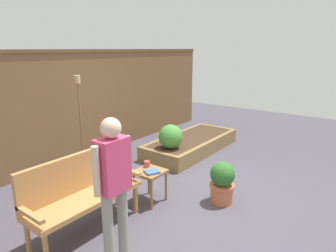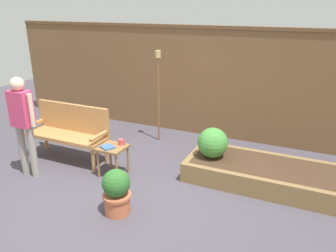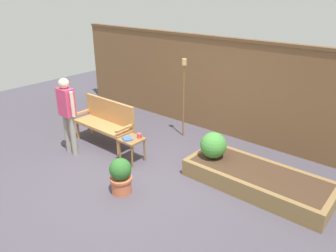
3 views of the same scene
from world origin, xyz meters
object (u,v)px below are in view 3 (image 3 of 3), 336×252
Objects in this scene: person_by_bench at (67,110)px; tiki_torch at (184,85)px; side_table at (132,143)px; book_on_table at (127,139)px; garden_bench at (106,119)px; potted_boxwood at (121,175)px; cup_on_table at (139,136)px; shrub_near_bench at (213,145)px.

tiki_torch is at bearing 60.29° from person_by_bench.
book_on_table is at bearing -117.65° from side_table.
person_by_bench is at bearing -102.05° from garden_bench.
book_on_table is at bearing 22.54° from person_by_bench.
potted_boxwood is at bearing -76.35° from tiki_torch.
garden_bench is 7.52× the size of book_on_table.
tiki_torch is (0.02, 1.57, 0.79)m from side_table.
side_table is 0.20m from cup_on_table.
person_by_bench is (-1.79, 0.30, 0.62)m from potted_boxwood.
cup_on_table is at bearing 55.34° from side_table.
side_table is at bearing 88.39° from book_on_table.
tiki_torch is (-1.36, 0.91, 0.66)m from shrub_near_bench.
book_on_table is 1.31m from person_by_bench.
person_by_bench reaches higher than book_on_table.
cup_on_table is (0.08, 0.12, 0.13)m from side_table.
cup_on_table is at bearing 83.89° from book_on_table.
garden_bench is at bearing -169.99° from shrub_near_bench.
potted_boxwood is at bearing -9.44° from person_by_bench.
shrub_near_bench is at bearing 62.62° from potted_boxwood.
potted_boxwood is (0.65, -0.77, -0.18)m from book_on_table.
book_on_table is 1.78m from tiki_torch.
person_by_bench reaches higher than side_table.
potted_boxwood is at bearing -33.61° from garden_bench.
side_table is 1.76m from tiki_torch.
garden_bench is 3.08× the size of shrub_near_bench.
potted_boxwood reaches higher than book_on_table.
shrub_near_bench is at bearing 25.14° from person_by_bench.
book_on_table is 1.02m from potted_boxwood.
tiki_torch is (1.04, 1.33, 0.65)m from garden_bench.
shrub_near_bench is at bearing -33.63° from tiki_torch.
shrub_near_bench is (1.43, 0.73, 0.04)m from book_on_table.
person_by_bench reaches higher than potted_boxwood.
garden_bench is 2.35× the size of potted_boxwood.
cup_on_table is at bearing 118.51° from potted_boxwood.
shrub_near_bench reaches higher than potted_boxwood.
garden_bench is 0.83× the size of tiki_torch.
potted_boxwood is 1.31× the size of shrub_near_bench.
garden_bench is 1.02m from book_on_table.
potted_boxwood reaches higher than side_table.
book_on_table is 0.12× the size of person_by_bench.
book_on_table is at bearing -17.49° from garden_bench.
person_by_bench reaches higher than cup_on_table.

